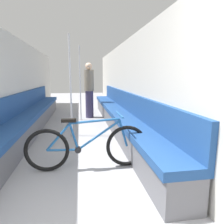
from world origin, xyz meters
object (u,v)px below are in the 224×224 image
at_px(grab_pole_far, 80,85).
at_px(passenger_standing, 89,90).
at_px(grab_pole_near, 71,88).
at_px(bench_seat_row_right, 119,116).
at_px(bicycle, 88,146).
at_px(bench_seat_row_left, 30,119).

height_order(grab_pole_far, passenger_standing, grab_pole_far).
bearing_deg(grab_pole_near, grab_pole_far, 82.56).
xyz_separation_m(bench_seat_row_right, grab_pole_far, (-0.93, 1.16, 0.74)).
bearing_deg(bicycle, passenger_standing, 71.43).
distance_m(bicycle, grab_pole_far, 3.34).
bearing_deg(grab_pole_far, passenger_standing, 49.27).
relative_size(grab_pole_near, passenger_standing, 1.27).
distance_m(bench_seat_row_right, grab_pole_far, 1.66).
distance_m(grab_pole_near, passenger_standing, 1.99).
relative_size(bicycle, passenger_standing, 1.01).
bearing_deg(grab_pole_near, bench_seat_row_left, 155.67).
xyz_separation_m(bench_seat_row_left, bicycle, (1.26, -2.10, 0.02)).
xyz_separation_m(bench_seat_row_left, grab_pole_far, (1.19, 1.16, 0.74)).
distance_m(grab_pole_near, grab_pole_far, 1.62).
height_order(bench_seat_row_right, bicycle, bench_seat_row_right).
distance_m(bicycle, grab_pole_near, 1.83).
height_order(grab_pole_near, passenger_standing, grab_pole_near).
distance_m(bench_seat_row_left, bench_seat_row_right, 2.12).
distance_m(bench_seat_row_left, passenger_standing, 2.16).
xyz_separation_m(bench_seat_row_right, passenger_standing, (-0.65, 1.48, 0.57)).
bearing_deg(bench_seat_row_left, bicycle, -58.98).
xyz_separation_m(bicycle, passenger_standing, (0.21, 3.58, 0.55)).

